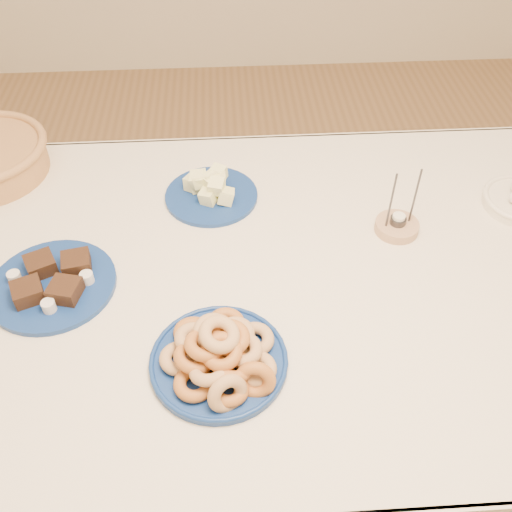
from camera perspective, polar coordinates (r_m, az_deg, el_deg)
The scene contains 6 objects.
ground at distance 1.92m, azimuth -0.10°, elevation -17.18°, with size 5.00×5.00×0.00m, color olive.
dining_table at distance 1.38m, azimuth -0.13°, elevation -4.59°, with size 1.71×1.11×0.75m.
donut_platter at distance 1.11m, azimuth -3.65°, elevation -9.91°, with size 0.34×0.34×0.12m.
melon_plate at distance 1.49m, azimuth -4.67°, elevation 6.65°, with size 0.31×0.31×0.08m.
brownie_plate at distance 1.34m, azimuth -19.68°, elevation -2.51°, with size 0.32×0.32×0.05m.
candle_holder at distance 1.43m, azimuth 13.91°, elevation 2.99°, with size 0.13×0.13×0.18m.
Camera 1 is at (-0.05, -0.89, 1.69)m, focal length 40.00 mm.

